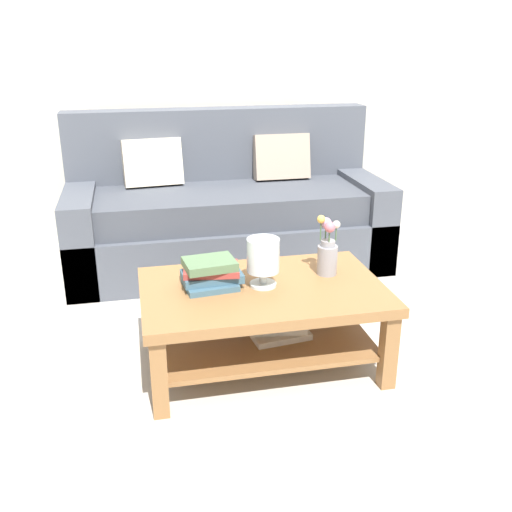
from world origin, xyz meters
TOP-DOWN VIEW (x-y plane):
  - ground_plane at (0.00, 0.00)m, footprint 10.00×10.00m
  - back_wall at (0.00, 1.65)m, footprint 6.40×0.12m
  - couch at (-0.03, 1.00)m, footprint 2.17×0.90m
  - coffee_table at (-0.09, -0.43)m, footprint 1.15×0.74m
  - book_stack_main at (-0.34, -0.37)m, footprint 0.29×0.24m
  - glass_hurricane_vase at (-0.09, -0.42)m, footprint 0.16×0.16m
  - flower_pitcher at (0.25, -0.34)m, footprint 0.11×0.11m

SIDE VIEW (x-z plane):
  - ground_plane at x=0.00m, z-range 0.00..0.00m
  - coffee_table at x=-0.09m, z-range 0.09..0.52m
  - couch at x=-0.03m, z-range -0.17..0.89m
  - book_stack_main at x=-0.34m, z-range 0.42..0.56m
  - flower_pitcher at x=0.25m, z-range 0.39..0.70m
  - glass_hurricane_vase at x=-0.09m, z-range 0.45..0.69m
  - back_wall at x=0.00m, z-range 0.00..2.70m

